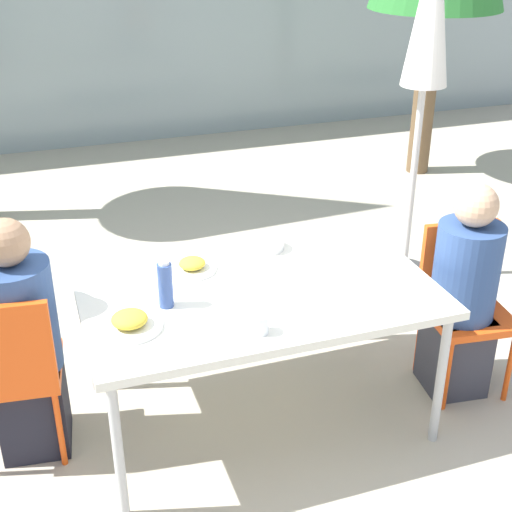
{
  "coord_description": "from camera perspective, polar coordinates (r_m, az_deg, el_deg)",
  "views": [
    {
      "loc": [
        -0.92,
        -2.71,
        2.32
      ],
      "look_at": [
        0.0,
        0.0,
        0.88
      ],
      "focal_mm": 50.0,
      "sensor_mm": 36.0,
      "label": 1
    }
  ],
  "objects": [
    {
      "name": "person_right",
      "position": [
        3.7,
        16.19,
        -3.16
      ],
      "size": [
        0.32,
        0.32,
        1.14
      ],
      "rotation": [
        0.0,
        0.0,
        3.03
      ],
      "color": "#383842",
      "rests_on": "ground"
    },
    {
      "name": "dining_table",
      "position": [
        3.29,
        0.0,
        -3.07
      ],
      "size": [
        1.59,
        1.04,
        0.73
      ],
      "color": "silver",
      "rests_on": "ground"
    },
    {
      "name": "plate_1",
      "position": [
        2.99,
        -10.07,
        -5.24
      ],
      "size": [
        0.27,
        0.27,
        0.07
      ],
      "color": "white",
      "rests_on": "dining_table"
    },
    {
      "name": "closed_umbrella",
      "position": [
        4.48,
        13.65,
        17.14
      ],
      "size": [
        0.36,
        0.36,
        2.28
      ],
      "color": "#333333",
      "rests_on": "ground"
    },
    {
      "name": "plate_0",
      "position": [
        3.4,
        -5.12,
        -0.81
      ],
      "size": [
        0.23,
        0.23,
        0.06
      ],
      "color": "white",
      "rests_on": "dining_table"
    },
    {
      "name": "drinking_cup",
      "position": [
        2.9,
        0.27,
        -5.47
      ],
      "size": [
        0.08,
        0.08,
        0.08
      ],
      "color": "white",
      "rests_on": "dining_table"
    },
    {
      "name": "bottle",
      "position": [
        3.08,
        -7.27,
        -2.28
      ],
      "size": [
        0.07,
        0.07,
        0.22
      ],
      "color": "#334C8E",
      "rests_on": "dining_table"
    },
    {
      "name": "person_left",
      "position": [
        3.34,
        -18.12,
        -6.87
      ],
      "size": [
        0.33,
        0.33,
        1.16
      ],
      "rotation": [
        0.0,
        0.0,
        -0.11
      ],
      "color": "black",
      "rests_on": "ground"
    },
    {
      "name": "chair_right",
      "position": [
        3.8,
        16.24,
        -2.97
      ],
      "size": [
        0.44,
        0.44,
        0.87
      ],
      "rotation": [
        0.0,
        0.0,
        3.03
      ],
      "color": "#E54C14",
      "rests_on": "ground"
    },
    {
      "name": "chair_left",
      "position": [
        3.3,
        -18.98,
        -8.32
      ],
      "size": [
        0.44,
        0.44,
        0.87
      ],
      "rotation": [
        0.0,
        0.0,
        -0.11
      ],
      "color": "#E54C14",
      "rests_on": "ground"
    },
    {
      "name": "salad_bowl",
      "position": [
        3.59,
        0.91,
        1.0
      ],
      "size": [
        0.17,
        0.17,
        0.06
      ],
      "color": "white",
      "rests_on": "dining_table"
    },
    {
      "name": "ground_plane",
      "position": [
        3.68,
        0.0,
        -12.38
      ],
      "size": [
        24.0,
        24.0,
        0.0
      ],
      "primitive_type": "plane",
      "color": "#B2A893"
    }
  ]
}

